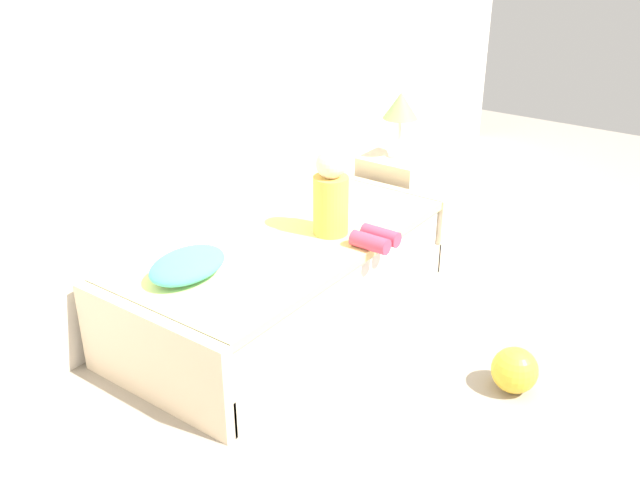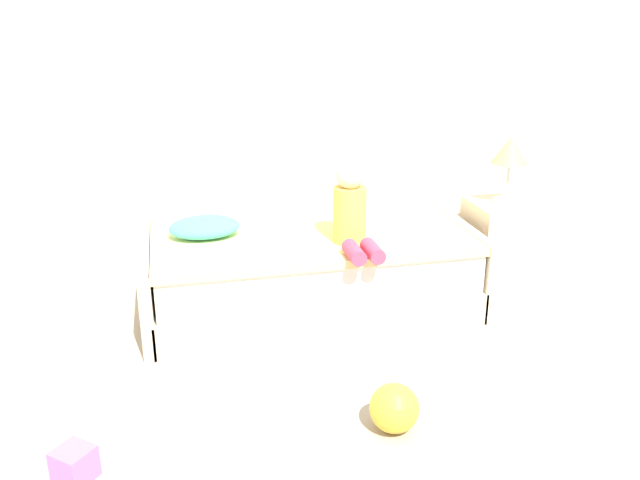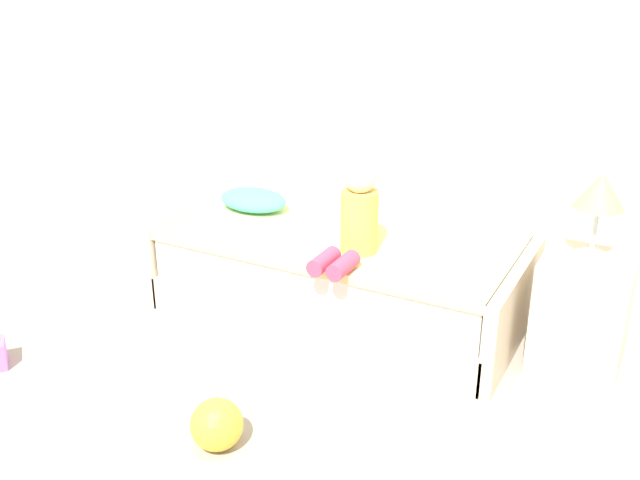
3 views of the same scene
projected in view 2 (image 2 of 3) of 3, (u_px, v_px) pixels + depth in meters
wall_rear at (340, 68)px, 4.48m from camera, size 7.20×0.10×2.90m
bed at (311, 271)px, 4.28m from camera, size 2.11×1.00×0.50m
nightstand at (501, 244)px, 4.59m from camera, size 0.44×0.44×0.60m
table_lamp at (510, 154)px, 4.37m from camera, size 0.24×0.24×0.45m
child_figure at (352, 212)px, 3.95m from camera, size 0.20×0.51×0.50m
pillow at (204, 227)px, 4.12m from camera, size 0.44×0.30×0.13m
toy_ball at (394, 408)px, 3.08m from camera, size 0.23×0.23×0.23m
toy_block at (74, 464)px, 2.77m from camera, size 0.21×0.21×0.15m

